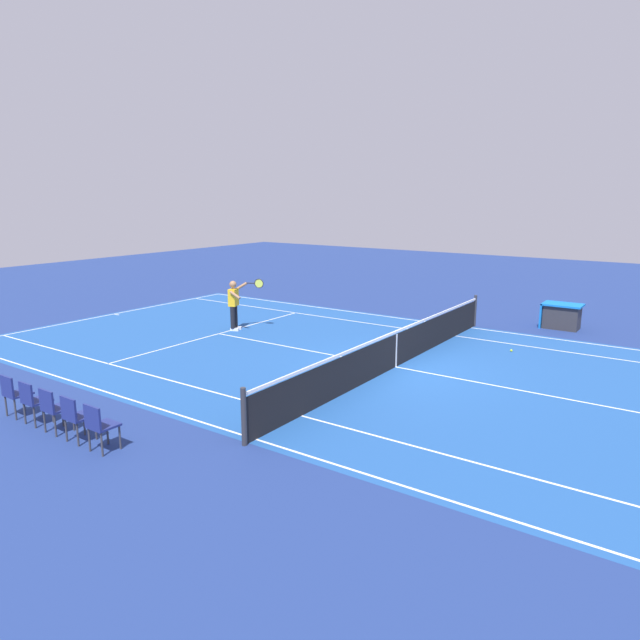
% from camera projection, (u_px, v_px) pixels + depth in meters
% --- Properties ---
extents(ground_plane, '(60.00, 60.00, 0.00)m').
position_uv_depth(ground_plane, '(395.00, 367.00, 14.79)').
color(ground_plane, navy).
extents(court_slab, '(24.20, 11.40, 0.00)m').
position_uv_depth(court_slab, '(395.00, 367.00, 14.78)').
color(court_slab, '#1E4C93').
rests_on(court_slab, ground_plane).
extents(court_line_markings, '(23.85, 11.05, 0.01)m').
position_uv_depth(court_line_markings, '(395.00, 367.00, 14.78)').
color(court_line_markings, white).
rests_on(court_line_markings, ground_plane).
extents(tennis_net, '(0.10, 11.70, 1.08)m').
position_uv_depth(tennis_net, '(396.00, 349.00, 14.68)').
color(tennis_net, '#2D2D33').
rests_on(tennis_net, ground_plane).
extents(tennis_player_near, '(0.93, 0.93, 1.70)m').
position_uv_depth(tennis_player_near, '(235.00, 303.00, 18.69)').
color(tennis_player_near, black).
rests_on(tennis_player_near, ground_plane).
extents(tennis_ball, '(0.07, 0.07, 0.07)m').
position_uv_depth(tennis_ball, '(511.00, 350.00, 16.24)').
color(tennis_ball, '#CCE01E').
rests_on(tennis_ball, ground_plane).
extents(spectator_chair_0, '(0.44, 0.44, 0.88)m').
position_uv_depth(spectator_chair_0, '(99.00, 424.00, 9.76)').
color(spectator_chair_0, '#38383D').
rests_on(spectator_chair_0, ground_plane).
extents(spectator_chair_1, '(0.44, 0.44, 0.88)m').
position_uv_depth(spectator_chair_1, '(75.00, 415.00, 10.16)').
color(spectator_chair_1, '#38383D').
rests_on(spectator_chair_1, ground_plane).
extents(spectator_chair_2, '(0.44, 0.44, 0.88)m').
position_uv_depth(spectator_chair_2, '(53.00, 407.00, 10.55)').
color(spectator_chair_2, '#38383D').
rests_on(spectator_chair_2, ground_plane).
extents(spectator_chair_3, '(0.44, 0.44, 0.88)m').
position_uv_depth(spectator_chair_3, '(33.00, 399.00, 10.95)').
color(spectator_chair_3, '#38383D').
rests_on(spectator_chair_3, ground_plane).
extents(spectator_chair_4, '(0.44, 0.44, 0.88)m').
position_uv_depth(spectator_chair_4, '(14.00, 392.00, 11.34)').
color(spectator_chair_4, '#38383D').
rests_on(spectator_chair_4, ground_plane).
extents(equipment_cart_tarped, '(1.25, 0.84, 0.85)m').
position_uv_depth(equipment_cart_tarped, '(561.00, 316.00, 19.02)').
color(equipment_cart_tarped, '#2D2D33').
rests_on(equipment_cart_tarped, ground_plane).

